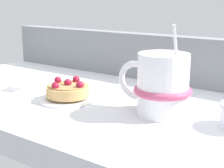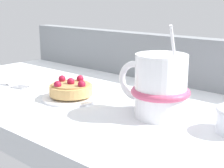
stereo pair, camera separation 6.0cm
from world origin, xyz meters
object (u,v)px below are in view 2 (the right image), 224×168
dessert_plate (71,97)px  coffee_mug (159,86)px  dessert_fork (1,83)px  raspberry_tart (71,88)px

dessert_plate → coffee_mug: 19.03cm
dessert_fork → dessert_plate: bearing=8.7°
coffee_mug → dessert_fork: 39.35cm
dessert_plate → coffee_mug: coffee_mug is taller
raspberry_tart → coffee_mug: 18.69cm
dessert_plate → raspberry_tart: bearing=142.2°
dessert_plate → raspberry_tart: 1.69cm
coffee_mug → dessert_fork: bearing=-170.7°
dessert_plate → raspberry_tart: raspberry_tart is taller
raspberry_tart → dessert_fork: size_ratio=0.55×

